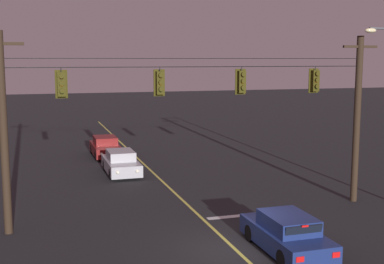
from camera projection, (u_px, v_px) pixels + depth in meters
name	position (u px, v px, depth m)	size (l,w,h in m)	color
ground_plane	(236.00, 250.00, 18.50)	(180.00, 180.00, 0.00)	black
lane_centre_stripe	(165.00, 184.00, 28.30)	(0.14, 60.00, 0.01)	#D1C64C
stop_bar_paint	(244.00, 215.00, 22.62)	(3.40, 0.36, 0.01)	silver
signal_span_assembly	(199.00, 123.00, 22.05)	(17.63, 0.32, 7.91)	#2D2116
traffic_light_leftmost	(62.00, 84.00, 20.12)	(0.48, 0.41, 1.22)	black
traffic_light_left_inner	(160.00, 83.00, 21.29)	(0.48, 0.41, 1.22)	black
traffic_light_centre	(242.00, 82.00, 22.36)	(0.48, 0.41, 1.22)	black
traffic_light_right_inner	(315.00, 81.00, 23.43)	(0.48, 0.41, 1.22)	black
car_waiting_near_lane	(287.00, 234.00, 18.26)	(1.80, 4.33, 1.39)	navy
car_oncoming_lead	(121.00, 163.00, 30.80)	(1.80, 4.42, 1.39)	#A5A5AD
car_oncoming_trailing	(106.00, 147.00, 36.39)	(1.80, 4.42, 1.39)	maroon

